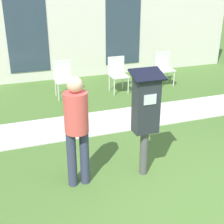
{
  "coord_description": "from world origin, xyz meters",
  "views": [
    {
      "loc": [
        -2.14,
        -2.66,
        2.66
      ],
      "look_at": [
        -0.84,
        0.96,
        1.05
      ],
      "focal_mm": 50.0,
      "sensor_mm": 36.0,
      "label": 1
    }
  ],
  "objects": [
    {
      "name": "ground_plane",
      "position": [
        0.0,
        0.0,
        0.0
      ],
      "size": [
        40.0,
        40.0,
        0.0
      ],
      "primitive_type": "plane",
      "color": "#476B2D"
    },
    {
      "name": "sidewalk",
      "position": [
        0.0,
        2.86,
        0.01
      ],
      "size": [
        12.0,
        1.1,
        0.02
      ],
      "color": "beige",
      "rests_on": "ground"
    },
    {
      "name": "outdoor_chair_middle",
      "position": [
        0.62,
        4.62,
        0.53
      ],
      "size": [
        0.44,
        0.44,
        0.9
      ],
      "rotation": [
        0.0,
        0.0,
        -0.3
      ],
      "color": "silver",
      "rests_on": "ground"
    },
    {
      "name": "outdoor_chair_left",
      "position": [
        -0.78,
        4.68,
        0.53
      ],
      "size": [
        0.44,
        0.44,
        0.9
      ],
      "rotation": [
        0.0,
        0.0,
        0.02
      ],
      "color": "silver",
      "rests_on": "ground"
    },
    {
      "name": "person_standing",
      "position": [
        -1.33,
        1.0,
        0.93
      ],
      "size": [
        0.32,
        0.32,
        1.58
      ],
      "rotation": [
        0.0,
        0.0,
        0.12
      ],
      "color": "#333851",
      "rests_on": "ground"
    },
    {
      "name": "outdoor_chair_right",
      "position": [
        2.02,
        4.75,
        0.53
      ],
      "size": [
        0.44,
        0.44,
        0.9
      ],
      "rotation": [
        0.0,
        0.0,
        -0.14
      ],
      "color": "silver",
      "rests_on": "ground"
    },
    {
      "name": "parking_meter",
      "position": [
        -0.36,
        0.92,
        1.02
      ],
      "size": [
        0.44,
        0.31,
        1.59
      ],
      "color": "#4C4C4C",
      "rests_on": "ground"
    },
    {
      "name": "building_facade",
      "position": [
        0.0,
        6.36,
        1.6
      ],
      "size": [
        10.0,
        0.26,
        3.2
      ],
      "color": "silver",
      "rests_on": "ground"
    }
  ]
}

